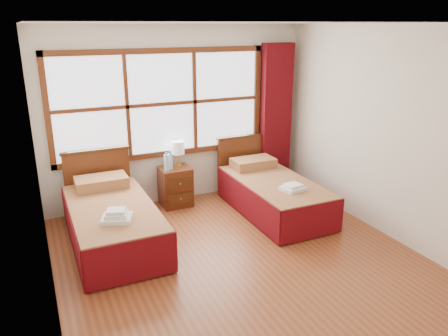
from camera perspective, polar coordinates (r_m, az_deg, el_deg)
name	(u,v)px	position (r m, az deg, el deg)	size (l,w,h in m)	color
floor	(246,266)	(5.04, 2.96, -12.66)	(4.50, 4.50, 0.00)	brown
ceiling	(251,23)	(4.32, 3.54, 18.39)	(4.50, 4.50, 0.00)	white
wall_back	(178,116)	(6.53, -6.04, 6.80)	(4.00, 4.00, 0.00)	silver
wall_left	(40,183)	(4.03, -22.86, -1.88)	(4.50, 4.50, 0.00)	silver
wall_right	(395,136)	(5.70, 21.39, 3.94)	(4.50, 4.50, 0.00)	silver
window	(162,104)	(6.38, -8.14, 8.28)	(3.16, 0.06, 1.56)	white
curtain	(276,117)	(7.09, 6.78, 6.63)	(0.50, 0.16, 2.30)	#5A090F
bed_left	(112,220)	(5.57, -14.39, -6.66)	(0.99, 2.01, 0.96)	#43240E
bed_right	(272,193)	(6.31, 6.31, -3.26)	(0.95, 1.97, 0.92)	#43240E
nightstand	(176,187)	(6.52, -6.33, -2.43)	(0.44, 0.44, 0.59)	#582913
towels_left	(117,216)	(5.01, -13.85, -6.12)	(0.40, 0.37, 0.14)	white
towels_right	(293,188)	(5.86, 8.96, -2.53)	(0.32, 0.29, 0.08)	white
lamp	(178,148)	(6.46, -6.05, 2.56)	(0.19, 0.19, 0.37)	gold
bottle_near	(167,163)	(6.28, -7.52, 0.71)	(0.07, 0.07, 0.27)	silver
bottle_far	(171,161)	(6.36, -6.99, 0.93)	(0.07, 0.07, 0.27)	silver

